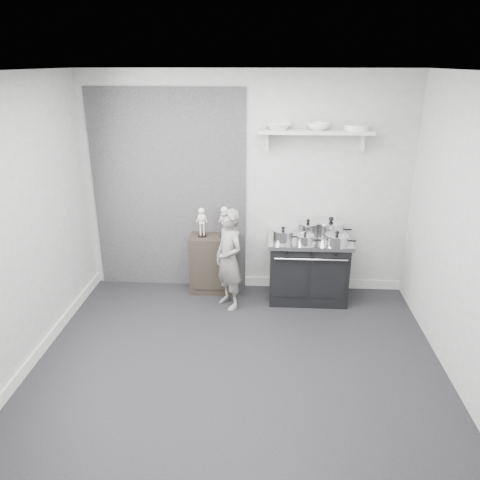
# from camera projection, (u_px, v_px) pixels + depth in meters

# --- Properties ---
(ground) EXTENTS (4.00, 4.00, 0.00)m
(ground) POSITION_uv_depth(u_px,v_px,m) (236.00, 367.00, 4.52)
(ground) COLOR black
(ground) RESTS_ON ground
(room_shell) EXTENTS (4.02, 3.62, 2.71)m
(room_shell) POSITION_uv_depth(u_px,v_px,m) (227.00, 200.00, 4.08)
(room_shell) COLOR #A0A09E
(room_shell) RESTS_ON ground
(wall_shelf) EXTENTS (1.30, 0.26, 0.24)m
(wall_shelf) POSITION_uv_depth(u_px,v_px,m) (316.00, 133.00, 5.32)
(wall_shelf) COLOR silver
(wall_shelf) RESTS_ON room_shell
(stove) EXTENTS (0.98, 0.61, 0.79)m
(stove) POSITION_uv_depth(u_px,v_px,m) (308.00, 269.00, 5.71)
(stove) COLOR black
(stove) RESTS_ON ground
(side_cabinet) EXTENTS (0.57, 0.33, 0.74)m
(side_cabinet) POSITION_uv_depth(u_px,v_px,m) (213.00, 264.00, 5.91)
(side_cabinet) COLOR black
(side_cabinet) RESTS_ON ground
(child) EXTENTS (0.50, 0.53, 1.21)m
(child) POSITION_uv_depth(u_px,v_px,m) (229.00, 259.00, 5.45)
(child) COLOR slate
(child) RESTS_ON ground
(pot_front_left) EXTENTS (0.33, 0.24, 0.19)m
(pot_front_left) POSITION_uv_depth(u_px,v_px,m) (283.00, 236.00, 5.45)
(pot_front_left) COLOR silver
(pot_front_left) RESTS_ON stove
(pot_back_left) EXTENTS (0.34, 0.26, 0.20)m
(pot_back_left) POSITION_uv_depth(u_px,v_px,m) (308.00, 229.00, 5.67)
(pot_back_left) COLOR silver
(pot_back_left) RESTS_ON stove
(pot_back_right) EXTENTS (0.42, 0.33, 0.25)m
(pot_back_right) POSITION_uv_depth(u_px,v_px,m) (331.00, 229.00, 5.63)
(pot_back_right) COLOR silver
(pot_back_right) RESTS_ON stove
(pot_front_right) EXTENTS (0.35, 0.27, 0.17)m
(pot_front_right) POSITION_uv_depth(u_px,v_px,m) (337.00, 240.00, 5.36)
(pot_front_right) COLOR silver
(pot_front_right) RESTS_ON stove
(pot_front_center) EXTENTS (0.29, 0.21, 0.15)m
(pot_front_center) POSITION_uv_depth(u_px,v_px,m) (305.00, 239.00, 5.40)
(pot_front_center) COLOR silver
(pot_front_center) RESTS_ON stove
(skeleton_full) EXTENTS (0.12, 0.08, 0.42)m
(skeleton_full) POSITION_uv_depth(u_px,v_px,m) (202.00, 220.00, 5.71)
(skeleton_full) COLOR beige
(skeleton_full) RESTS_ON side_cabinet
(skeleton_torso) EXTENTS (0.12, 0.08, 0.45)m
(skeleton_torso) POSITION_uv_depth(u_px,v_px,m) (225.00, 219.00, 5.69)
(skeleton_torso) COLOR beige
(skeleton_torso) RESTS_ON side_cabinet
(bowl_large) EXTENTS (0.29, 0.29, 0.07)m
(bowl_large) POSITION_uv_depth(u_px,v_px,m) (279.00, 126.00, 5.32)
(bowl_large) COLOR white
(bowl_large) RESTS_ON wall_shelf
(bowl_small) EXTENTS (0.25, 0.25, 0.08)m
(bowl_small) POSITION_uv_depth(u_px,v_px,m) (318.00, 126.00, 5.29)
(bowl_small) COLOR white
(bowl_small) RESTS_ON wall_shelf
(plate_stack) EXTENTS (0.27, 0.27, 0.06)m
(plate_stack) POSITION_uv_depth(u_px,v_px,m) (357.00, 128.00, 5.27)
(plate_stack) COLOR white
(plate_stack) RESTS_ON wall_shelf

